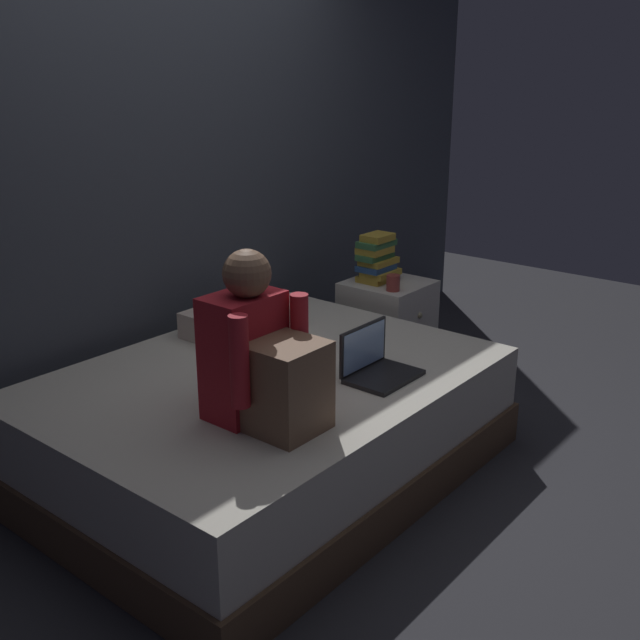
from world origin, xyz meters
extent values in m
plane|color=#2D2D33|center=(0.00, 0.00, 0.00)|extent=(8.00, 8.00, 0.00)
cube|color=#424751|center=(0.00, 1.20, 1.35)|extent=(5.60, 0.10, 2.70)
cube|color=brown|center=(-0.20, 0.30, 0.10)|extent=(2.00, 1.50, 0.20)
cube|color=beige|center=(-0.20, 0.30, 0.34)|extent=(1.96, 1.46, 0.29)
cube|color=beige|center=(1.10, 0.54, 0.28)|extent=(0.44, 0.44, 0.57)
sphere|color=gray|center=(1.10, 0.32, 0.41)|extent=(0.04, 0.04, 0.04)
cube|color=#B21E28|center=(-0.54, 0.08, 0.73)|extent=(0.30, 0.20, 0.48)
sphere|color=brown|center=(-0.54, 0.05, 1.05)|extent=(0.18, 0.18, 0.18)
cube|color=brown|center=(-0.54, -0.14, 0.66)|extent=(0.26, 0.24, 0.34)
cylinder|color=#B21E28|center=(-0.70, -0.06, 0.79)|extent=(0.07, 0.07, 0.34)
cylinder|color=#B21E28|center=(-0.38, -0.06, 0.79)|extent=(0.07, 0.07, 0.34)
cube|color=black|center=(0.07, -0.15, 0.50)|extent=(0.32, 0.22, 0.02)
cube|color=black|center=(0.07, -0.03, 0.61)|extent=(0.32, 0.01, 0.20)
cube|color=#8CB2EA|center=(0.07, -0.04, 0.61)|extent=(0.29, 0.00, 0.18)
cube|color=beige|center=(0.12, 0.75, 0.55)|extent=(0.56, 0.36, 0.13)
cube|color=gold|center=(1.06, 0.61, 0.59)|extent=(0.18, 0.16, 0.03)
cube|color=gold|center=(1.08, 0.58, 0.62)|extent=(0.22, 0.15, 0.03)
cube|color=#284C84|center=(1.06, 0.60, 0.65)|extent=(0.21, 0.15, 0.03)
cube|color=gold|center=(1.08, 0.60, 0.69)|extent=(0.22, 0.14, 0.03)
cube|color=#387042|center=(1.06, 0.61, 0.72)|extent=(0.23, 0.12, 0.03)
cube|color=gold|center=(1.05, 0.61, 0.76)|extent=(0.20, 0.14, 0.04)
cube|color=#387042|center=(1.06, 0.61, 0.79)|extent=(0.22, 0.14, 0.04)
cube|color=gold|center=(1.06, 0.60, 0.83)|extent=(0.18, 0.13, 0.04)
cylinder|color=#933833|center=(0.97, 0.42, 0.61)|extent=(0.08, 0.08, 0.09)
camera|label=1|loc=(-2.41, -1.82, 1.78)|focal=42.35mm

